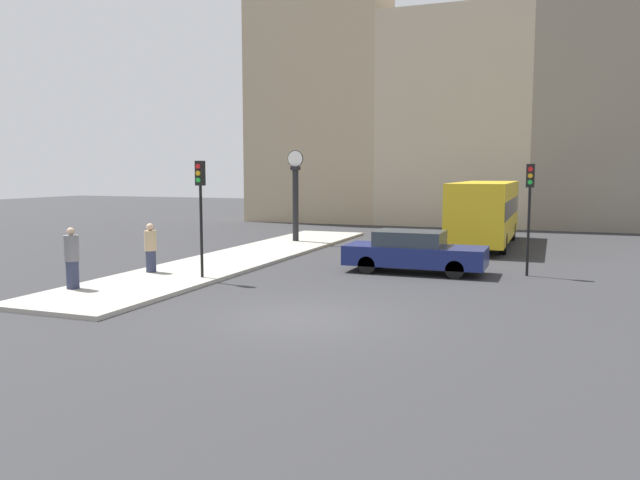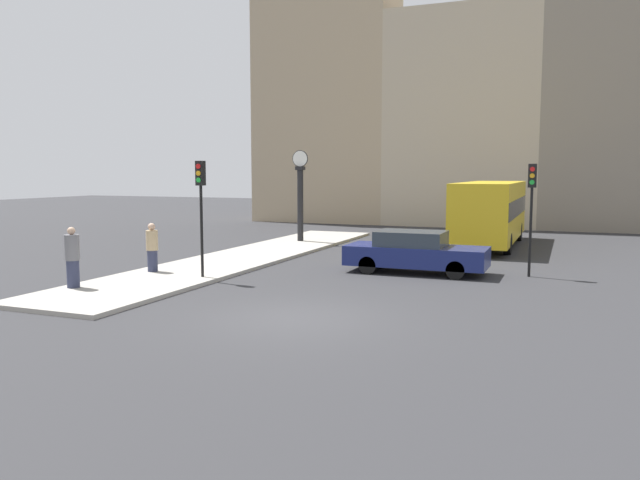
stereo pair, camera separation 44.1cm
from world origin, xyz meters
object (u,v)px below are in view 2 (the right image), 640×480
at_px(street_clock, 300,196).
at_px(pedestrian_grey_jacket, 72,258).
at_px(traffic_light_near, 201,194).
at_px(sedan_car, 415,252).
at_px(pedestrian_tan_coat, 152,248).
at_px(traffic_light_far, 532,196).
at_px(bus_distant, 491,210).

relative_size(street_clock, pedestrian_grey_jacket, 2.48).
bearing_deg(traffic_light_near, sedan_car, 34.23).
xyz_separation_m(sedan_car, street_clock, (-7.16, 6.67, 1.56)).
height_order(pedestrian_grey_jacket, pedestrian_tan_coat, pedestrian_grey_jacket).
bearing_deg(pedestrian_tan_coat, traffic_light_near, -8.01).
height_order(traffic_light_near, street_clock, street_clock).
distance_m(sedan_car, traffic_light_far, 4.16).
relative_size(traffic_light_far, street_clock, 0.85).
height_order(bus_distant, street_clock, street_clock).
bearing_deg(pedestrian_grey_jacket, sedan_car, 40.02).
bearing_deg(sedan_car, street_clock, 137.06).
distance_m(sedan_car, street_clock, 9.91).
xyz_separation_m(traffic_light_near, pedestrian_grey_jacket, (-2.41, -2.95, -1.75)).
height_order(bus_distant, traffic_light_near, traffic_light_near).
xyz_separation_m(traffic_light_far, street_clock, (-10.80, 6.02, -0.36)).
bearing_deg(sedan_car, pedestrian_tan_coat, -155.18).
bearing_deg(bus_distant, pedestrian_grey_jacket, -121.41).
relative_size(traffic_light_near, traffic_light_far, 0.99).
bearing_deg(sedan_car, pedestrian_grey_jacket, -139.98).
bearing_deg(traffic_light_far, traffic_light_near, -154.02).
relative_size(sedan_car, pedestrian_grey_jacket, 2.71).
height_order(street_clock, pedestrian_tan_coat, street_clock).
bearing_deg(bus_distant, street_clock, -165.35).
height_order(traffic_light_near, pedestrian_grey_jacket, traffic_light_near).
bearing_deg(pedestrian_grey_jacket, traffic_light_far, 32.49).
relative_size(sedan_car, traffic_light_near, 1.30).
distance_m(traffic_light_near, pedestrian_tan_coat, 2.80).
bearing_deg(street_clock, bus_distant, 14.65).
bearing_deg(street_clock, pedestrian_tan_coat, -94.44).
distance_m(bus_distant, traffic_light_far, 8.61).
height_order(bus_distant, pedestrian_grey_jacket, bus_distant).
bearing_deg(traffic_light_far, bus_distant, 105.07).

